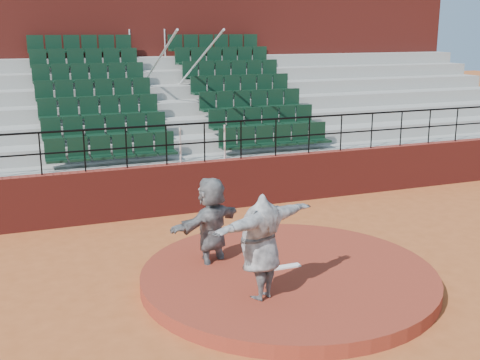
% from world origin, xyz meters
% --- Properties ---
extents(ground, '(90.00, 90.00, 0.00)m').
position_xyz_m(ground, '(0.00, 0.00, 0.00)').
color(ground, '#AE5427').
rests_on(ground, ground).
extents(pitchers_mound, '(5.50, 5.50, 0.25)m').
position_xyz_m(pitchers_mound, '(0.00, 0.00, 0.12)').
color(pitchers_mound, maroon).
rests_on(pitchers_mound, ground).
extents(pitching_rubber, '(0.60, 0.15, 0.03)m').
position_xyz_m(pitching_rubber, '(0.00, 0.15, 0.27)').
color(pitching_rubber, white).
rests_on(pitching_rubber, pitchers_mound).
extents(boundary_wall, '(24.00, 0.30, 1.30)m').
position_xyz_m(boundary_wall, '(0.00, 5.00, 0.65)').
color(boundary_wall, maroon).
rests_on(boundary_wall, ground).
extents(wall_railing, '(24.04, 0.05, 1.03)m').
position_xyz_m(wall_railing, '(0.00, 5.00, 2.03)').
color(wall_railing, black).
rests_on(wall_railing, boundary_wall).
extents(seating_deck, '(24.00, 5.97, 4.63)m').
position_xyz_m(seating_deck, '(0.00, 8.65, 1.44)').
color(seating_deck, gray).
rests_on(seating_deck, ground).
extents(press_box_facade, '(24.00, 3.00, 7.10)m').
position_xyz_m(press_box_facade, '(0.00, 12.60, 3.55)').
color(press_box_facade, maroon).
rests_on(press_box_facade, ground).
extents(pitcher, '(2.28, 1.42, 1.81)m').
position_xyz_m(pitcher, '(-0.95, -0.87, 1.15)').
color(pitcher, black).
rests_on(pitcher, pitchers_mound).
extents(fielder, '(1.83, 1.35, 1.92)m').
position_xyz_m(fielder, '(-1.18, 1.00, 0.96)').
color(fielder, black).
rests_on(fielder, ground).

